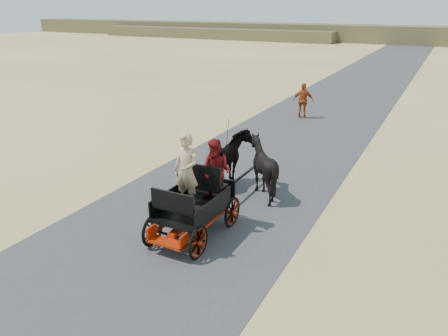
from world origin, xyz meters
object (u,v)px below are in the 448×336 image
at_px(carriage, 194,221).
at_px(horse_right, 263,167).
at_px(pedestrian, 303,101).
at_px(horse_left, 229,161).

bearing_deg(carriage, horse_right, 79.61).
bearing_deg(pedestrian, horse_right, 87.57).
distance_m(carriage, pedestrian, 12.55).
distance_m(carriage, horse_left, 3.09).
height_order(horse_right, pedestrian, pedestrian).
xyz_separation_m(carriage, pedestrian, (-1.23, 12.48, 0.50)).
bearing_deg(carriage, horse_left, 100.39).
bearing_deg(horse_left, pedestrian, -85.88).
bearing_deg(horse_right, pedestrian, -79.34).
relative_size(carriage, pedestrian, 1.39).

